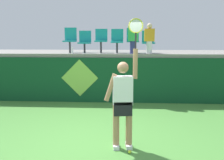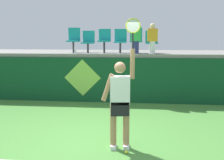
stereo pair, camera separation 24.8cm
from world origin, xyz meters
The scene contains 15 objects.
ground_plane centered at (0.00, 0.00, 0.00)m, with size 40.00×40.00×0.00m, color #478438.
court_back_wall centered at (0.00, 3.58, 0.77)m, with size 12.86×0.20×1.54m, color #0F4223.
spectator_platform centered at (0.00, 5.02, 1.60)m, with size 12.86×2.99×0.12m, color gray.
tennis_player centered at (0.59, -0.17, 1.00)m, with size 0.75×0.30×2.57m.
tennis_ball centered at (0.73, -0.42, 0.03)m, with size 0.07×0.07×0.07m, color #D1E533.
water_bottle centered at (-1.22, 3.69, 1.77)m, with size 0.06×0.06×0.21m, color white.
stadium_chair_0 centered at (-1.42, 4.30, 2.17)m, with size 0.44×0.42×0.91m.
stadium_chair_1 centered at (-0.88, 4.29, 2.10)m, with size 0.44×0.42×0.80m.
stadium_chair_2 centered at (-0.28, 4.29, 2.15)m, with size 0.44×0.42×0.86m.
stadium_chair_3 centered at (0.30, 4.29, 2.13)m, with size 0.44×0.42×0.86m.
stadium_chair_4 centered at (0.87, 4.29, 2.16)m, with size 0.44×0.42×0.89m.
stadium_chair_5 centered at (1.42, 4.29, 2.10)m, with size 0.44×0.42×0.79m.
spectator_0 centered at (0.87, 3.82, 2.26)m, with size 0.34×0.20×1.13m.
spectator_1 centered at (1.42, 3.83, 2.19)m, with size 0.34×0.20×1.03m.
wall_signage_mount centered at (-0.94, 3.47, 0.00)m, with size 1.27×0.01×1.49m.
Camera 1 is at (0.66, -5.09, 2.21)m, focal length 41.08 mm.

